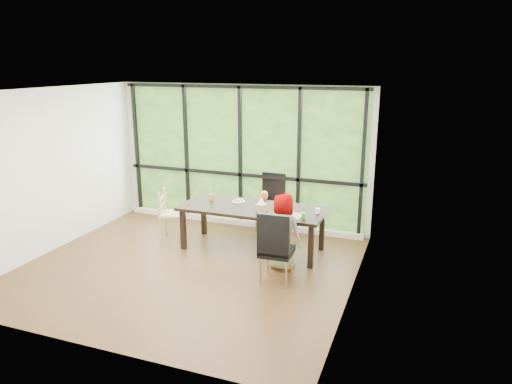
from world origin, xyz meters
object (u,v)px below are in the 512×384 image
child_older (284,232)px  orange_cup (211,197)px  plate_far (239,202)px  white_mug (318,211)px  dining_table (252,228)px  plate_near (284,215)px  child_toddler (264,215)px  tissue_box (262,208)px  chair_window_leather (270,203)px  chair_interior_leather (277,246)px  chair_end_beech (172,214)px  green_cup (304,216)px

child_older → orange_cup: 1.70m
plate_far → orange_cup: orange_cup is taller
plate_far → white_mug: bearing=-5.7°
dining_table → white_mug: size_ratio=30.60×
white_mug → plate_near: bearing=-148.4°
dining_table → child_toddler: (-0.00, 0.59, 0.06)m
plate_near → orange_cup: 1.50m
white_mug → tissue_box: (-0.87, -0.24, 0.02)m
chair_window_leather → orange_cup: (-0.80, -0.84, 0.26)m
dining_table → child_toddler: child_toddler is taller
chair_window_leather → child_older: bearing=-59.7°
chair_interior_leather → orange_cup: (-1.57, 1.16, 0.26)m
chair_window_leather → chair_interior_leather: bearing=-64.1°
chair_window_leather → orange_cup: size_ratio=10.00×
chair_end_beech → child_older: size_ratio=0.75×
dining_table → white_mug: bearing=3.6°
tissue_box → plate_far: bearing=145.8°
chair_interior_leather → child_toddler: 1.76m
orange_cup → green_cup: (1.78, -0.46, -0.00)m
chair_end_beech → child_older: bearing=-120.0°
chair_window_leather → tissue_box: size_ratio=7.24×
chair_end_beech → child_older: 2.35m
chair_window_leather → plate_near: (0.65, -1.21, 0.22)m
chair_end_beech → white_mug: bearing=-104.8°
dining_table → plate_far: (-0.34, 0.21, 0.38)m
dining_table → chair_end_beech: 1.56m
chair_interior_leather → plate_far: chair_interior_leather is taller
child_older → plate_near: size_ratio=5.13×
chair_interior_leather → chair_end_beech: (-2.31, 1.02, -0.09)m
orange_cup → green_cup: size_ratio=1.04×
dining_table → plate_far: 0.55m
dining_table → white_mug: 1.17m
child_toddler → plate_near: child_toddler is taller
dining_table → orange_cup: (-0.82, 0.15, 0.43)m
child_toddler → chair_interior_leather: bearing=-62.6°
chair_end_beech → plate_far: (1.22, 0.19, 0.31)m
child_older → orange_cup: (-1.54, 0.70, 0.21)m
dining_table → plate_far: plate_far is taller
chair_end_beech → plate_near: (2.18, -0.24, 0.31)m
chair_interior_leather → child_older: child_older is taller
orange_cup → child_older: bearing=-24.6°
tissue_box → orange_cup: bearing=162.9°
child_toddler → chair_window_leather: bearing=95.7°
orange_cup → tissue_box: 1.09m
child_older → plate_near: child_older is taller
chair_end_beech → plate_far: size_ratio=4.24×
green_cup → chair_interior_leather: bearing=-106.5°
chair_window_leather → chair_end_beech: 1.81m
green_cup → white_mug: (0.13, 0.37, -0.01)m
plate_near → green_cup: (0.33, -0.08, 0.04)m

